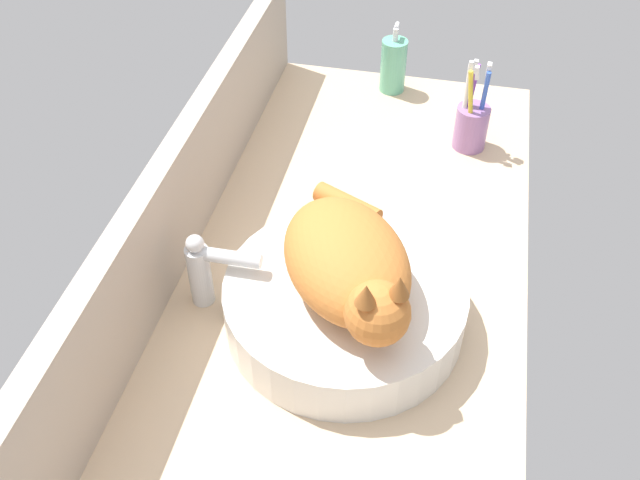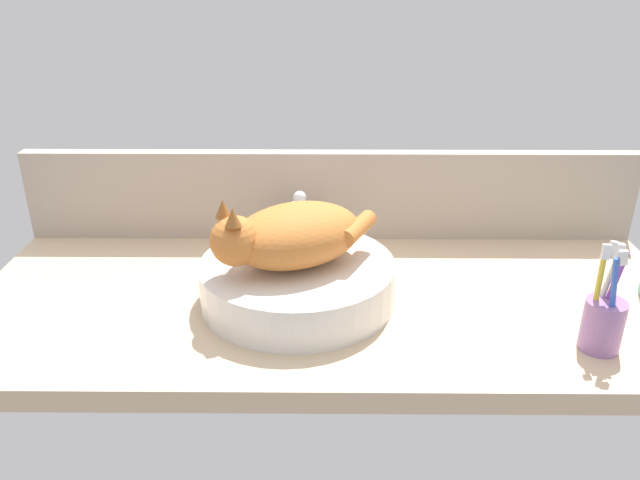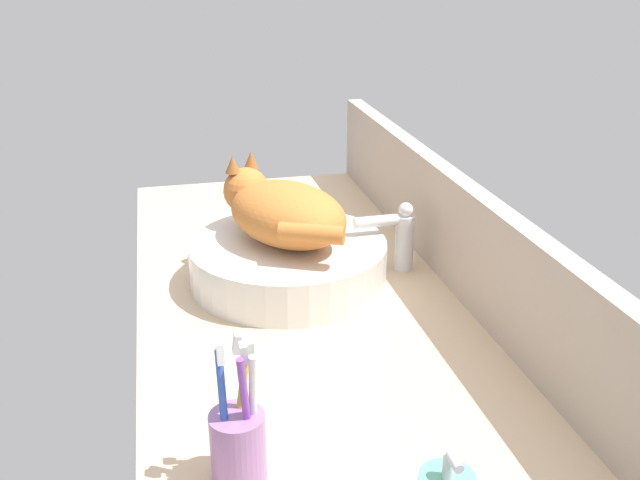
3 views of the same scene
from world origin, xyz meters
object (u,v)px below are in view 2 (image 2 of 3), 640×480
at_px(cat, 290,235).
at_px(toothbrush_cup, 603,321).
at_px(faucet, 300,220).
at_px(sink_basin, 297,281).

height_order(cat, toothbrush_cup, cat).
relative_size(faucet, toothbrush_cup, 0.73).
distance_m(cat, toothbrush_cup, 0.54).
bearing_deg(cat, sink_basin, 33.59).
distance_m(sink_basin, toothbrush_cup, 0.53).
relative_size(cat, toothbrush_cup, 1.61).
bearing_deg(cat, faucet, 87.85).
xyz_separation_m(cat, faucet, (0.01, 0.22, -0.06)).
bearing_deg(cat, toothbrush_cup, -15.99).
height_order(sink_basin, cat, cat).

